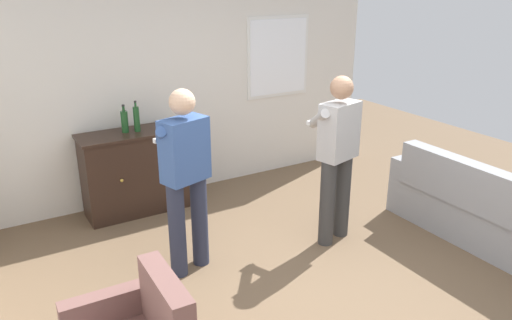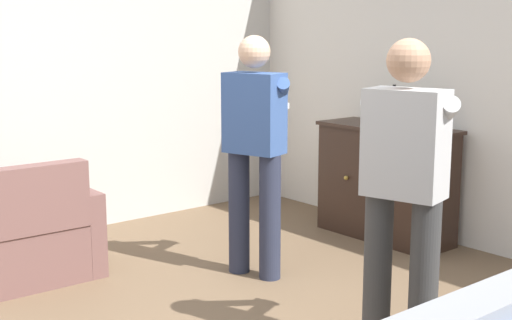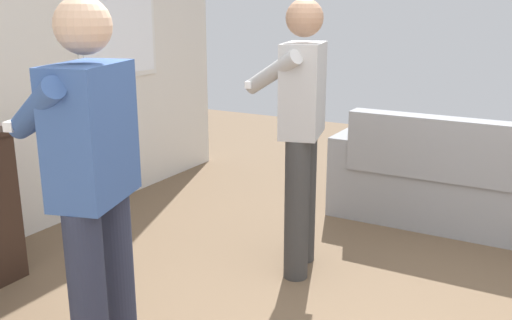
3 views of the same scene
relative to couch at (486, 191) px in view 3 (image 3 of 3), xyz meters
The scene contains 3 objects.
couch is the anchor object (origin of this frame).
person_standing_left 2.99m from the couch, 156.18° to the left, with size 0.53×0.52×1.68m.
person_standing_right 1.64m from the couch, 141.54° to the left, with size 0.54×0.51×1.68m.
Camera 3 is at (-2.35, -0.76, 1.65)m, focal length 40.00 mm.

